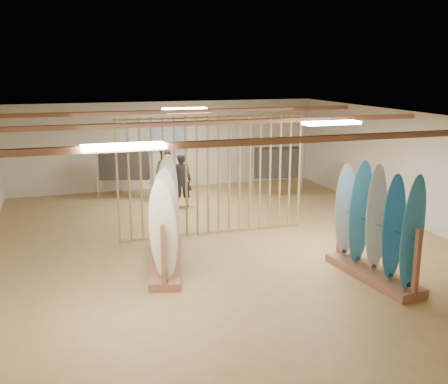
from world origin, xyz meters
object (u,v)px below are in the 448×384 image
object	(u,v)px
shopper_a	(181,176)
shopper_b	(167,171)
rack_right	(375,242)
rack_left	(166,232)
clothing_rack_a	(124,163)
clothing_rack_b	(277,163)

from	to	relation	value
shopper_a	shopper_b	distance (m)	0.81
rack_right	shopper_a	distance (m)	6.51
rack_left	shopper_b	size ratio (longest dim) A/B	1.43
rack_right	shopper_b	size ratio (longest dim) A/B	1.25
rack_right	clothing_rack_a	xyz separation A→B (m)	(-3.57, 7.60, 0.36)
rack_left	clothing_rack_b	world-z (taller)	rack_left
rack_left	rack_right	xyz separation A→B (m)	(3.54, -1.80, 0.02)
clothing_rack_b	shopper_a	size ratio (longest dim) A/B	0.89
shopper_b	clothing_rack_b	bearing A→B (deg)	31.12
shopper_a	rack_left	bearing A→B (deg)	86.64
rack_left	shopper_b	xyz separation A→B (m)	(1.10, 5.09, 0.21)
clothing_rack_a	clothing_rack_b	bearing A→B (deg)	3.67
clothing_rack_a	shopper_a	bearing A→B (deg)	-30.03
clothing_rack_b	rack_right	bearing A→B (deg)	-84.30
clothing_rack_a	shopper_a	distance (m)	2.03
shopper_a	shopper_b	size ratio (longest dim) A/B	0.97
clothing_rack_a	shopper_b	xyz separation A→B (m)	(1.12, -0.70, -0.17)
rack_left	clothing_rack_b	xyz separation A→B (m)	(4.43, 4.76, 0.33)
clothing_rack_a	shopper_a	size ratio (longest dim) A/B	0.94
rack_left	rack_right	distance (m)	3.97
clothing_rack_a	rack_right	bearing A→B (deg)	-48.03
shopper_a	shopper_b	bearing A→B (deg)	-57.58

